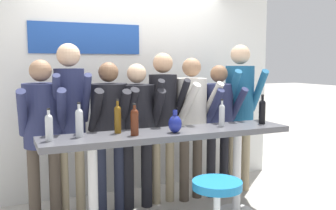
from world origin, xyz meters
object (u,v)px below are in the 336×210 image
person_far_left (42,124)px  person_center (137,121)px  wine_bottle_0 (135,121)px  wine_bottle_3 (49,126)px  person_right (192,113)px  wine_bottle_5 (222,114)px  person_rightmost (240,101)px  wine_bottle_4 (262,111)px  person_far_right (219,116)px  tasting_table (171,147)px  person_center_left (110,121)px  person_left (70,109)px  wine_bottle_1 (118,118)px  person_center_right (163,110)px  bar_stool (217,204)px  wine_bottle_2 (79,121)px  decorative_vase (175,124)px

person_far_left → person_center: (1.00, 0.01, -0.03)m
wine_bottle_0 → wine_bottle_3: bearing=175.8°
person_right → wine_bottle_5: person_right is taller
person_rightmost → wine_bottle_4: person_rightmost is taller
wine_bottle_5 → person_far_right: bearing=61.5°
person_center → wine_bottle_0: (-0.24, -0.61, 0.11)m
tasting_table → wine_bottle_4: wine_bottle_4 is taller
person_right → tasting_table: bearing=-144.7°
person_center_left → person_far_right: person_center_left is taller
person_far_right → person_rightmost: size_ratio=0.87×
wine_bottle_0 → person_right: bearing=33.7°
person_center_left → person_center: bearing=-8.3°
person_left → person_center_left: (0.41, -0.01, -0.16)m
person_right → wine_bottle_1: person_right is taller
wine_bottle_0 → person_rightmost: bearing=21.5°
person_center_right → wine_bottle_0: size_ratio=5.82×
person_right → wine_bottle_1: bearing=-167.9°
bar_stool → person_far_right: bearing=58.1°
person_far_right → wine_bottle_2: bearing=-167.2°
person_center_right → wine_bottle_4: person_center_right is taller
bar_stool → person_right: bearing=72.6°
person_center_left → wine_bottle_3: size_ratio=5.74×
person_left → wine_bottle_5: person_left is taller
tasting_table → person_center_right: 0.67m
wine_bottle_0 → tasting_table: bearing=9.6°
person_rightmost → wine_bottle_2: person_rightmost is taller
tasting_table → wine_bottle_2: bearing=176.3°
wine_bottle_1 → wine_bottle_3: (-0.64, -0.11, -0.02)m
person_right → wine_bottle_0: 1.10m
wine_bottle_3 → person_far_right: bearing=14.7°
bar_stool → decorative_vase: size_ratio=2.85×
tasting_table → bar_stool: tasting_table is taller
bar_stool → wine_bottle_5: size_ratio=2.16×
bar_stool → person_center_left: 1.49m
person_left → person_center: size_ratio=1.13×
person_right → wine_bottle_1: size_ratio=5.13×
person_right → person_far_right: 0.36m
decorative_vase → bar_stool: bearing=-75.0°
wine_bottle_5 → person_rightmost: bearing=41.9°
person_center → wine_bottle_4: bearing=-20.3°
person_far_left → wine_bottle_1: (0.64, -0.44, 0.08)m
person_center_right → wine_bottle_5: 0.71m
person_center → person_far_right: bearing=2.0°
tasting_table → wine_bottle_1: 0.61m
wine_bottle_2 → wine_bottle_3: bearing=-165.6°
person_center_left → person_far_left: bearing=-178.3°
wine_bottle_1 → person_rightmost: bearing=15.2°
wine_bottle_1 → wine_bottle_4: bearing=-3.8°
bar_stool → person_far_right: (0.73, 1.17, 0.57)m
person_center → wine_bottle_4: 1.38m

